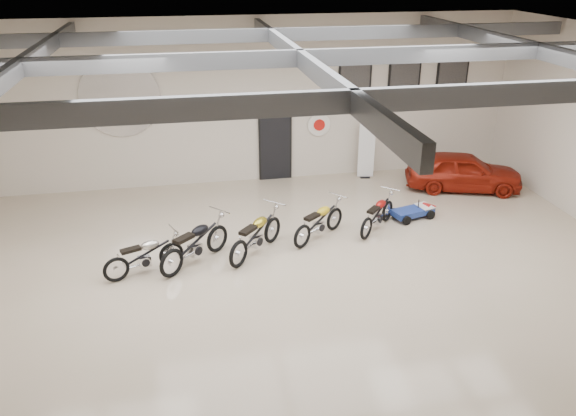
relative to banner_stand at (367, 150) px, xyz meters
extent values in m
cube|color=#BBA78E|center=(-3.35, -5.50, -0.94)|extent=(16.00, 12.00, 0.01)
cube|color=slate|center=(-3.35, -5.50, 4.06)|extent=(16.00, 12.00, 0.01)
cube|color=beige|center=(-3.35, 0.50, 1.56)|extent=(16.00, 0.02, 5.00)
cube|color=black|center=(-2.85, 0.45, 0.11)|extent=(0.92, 0.08, 2.10)
imported|color=maroon|center=(2.59, -1.50, -0.36)|extent=(2.33, 3.65, 1.16)
camera|label=1|loc=(-5.62, -16.12, 5.58)|focal=35.00mm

